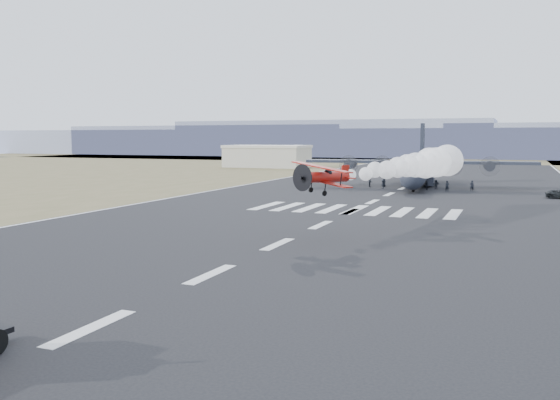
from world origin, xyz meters
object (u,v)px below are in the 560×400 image
Objects in this scene: hangar_left at (267,156)px; crew_d at (427,185)px; crew_c at (383,184)px; crew_b at (370,182)px; crew_h at (413,184)px; crew_g at (472,186)px; aerobatic_biplane at (324,176)px; transport_aircraft at (418,170)px; crew_a at (447,186)px; crew_e at (384,182)px; crew_f at (436,184)px.

hangar_left is 15.62× the size of crew_d.
crew_d reaches higher than crew_c.
hangar_left is 75.37m from crew_b.
crew_h is (4.93, 2.29, 0.02)m from crew_c.
crew_g is (18.04, -2.57, 0.02)m from crew_b.
aerobatic_biplane is 0.16× the size of transport_aircraft.
crew_a reaches higher than crew_h.
crew_g is (3.71, 3.19, -0.03)m from crew_a.
transport_aircraft is 12.26m from crew_g.
crew_e is at bearing -74.13° from crew_b.
crew_g reaches higher than crew_c.
crew_e is 15.97m from crew_g.
aerobatic_biplane is at bearing -125.44° from crew_a.
crew_a reaches higher than crew_f.
aerobatic_biplane is at bearing -169.83° from crew_b.
aerobatic_biplane is at bearing 52.80° from crew_e.
crew_a is (60.20, -65.50, -2.47)m from hangar_left.
hangar_left is at bearing 38.67° from crew_b.
crew_a is 15.44m from crew_b.
transport_aircraft is at bearing -48.28° from crew_g.
hangar_left reaches higher than crew_h.
crew_d is at bearing 109.06° from crew_a.
crew_f is (2.70, 57.26, -4.85)m from aerobatic_biplane.
crew_c is 7.58m from crew_d.
crew_b is at bearing -157.58° from transport_aircraft.
aerobatic_biplane reaches higher than crew_a.
crew_d is at bearing 101.94° from aerobatic_biplane.
hangar_left reaches higher than crew_d.
crew_e is at bearing -50.77° from hangar_left.
crew_d is (7.52, 0.92, 0.01)m from crew_c.
crew_b is at bearing 112.29° from aerobatic_biplane.
transport_aircraft reaches higher than hangar_left.
crew_g is at bearing -39.03° from transport_aircraft.
aerobatic_biplane reaches higher than crew_d.
crew_a reaches higher than crew_g.
crew_f is at bearing -92.89° from crew_b.
crew_d is at bearing -47.80° from hangar_left.
crew_f is at bearing 100.59° from aerobatic_biplane.
transport_aircraft is at bearing -16.86° from crew_d.
crew_e is 5.79m from crew_h.
crew_a is 5.06m from crew_d.
crew_g reaches higher than crew_e.
hangar_left is at bearing -96.39° from crew_f.
crew_c is 0.95× the size of crew_f.
crew_d is at bearing -74.41° from transport_aircraft.
aerobatic_biplane is 55.31m from crew_c.
crew_d is at bearing -101.88° from crew_b.
crew_d is (10.52, -2.44, -0.11)m from crew_b.
crew_e is at bearing -25.86° from crew_g.
crew_b is at bearing 39.46° from crew_d.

